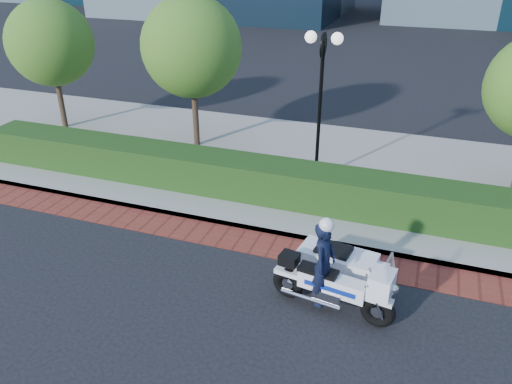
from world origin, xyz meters
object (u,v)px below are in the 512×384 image
(police_motorcycle, at_px, (334,270))
(tree_a, at_px, (50,43))
(lamppost, at_px, (321,85))
(tree_b, at_px, (192,47))

(police_motorcycle, bearing_deg, tree_a, 159.52)
(lamppost, relative_size, police_motorcycle, 1.69)
(tree_a, distance_m, tree_b, 5.50)
(tree_a, xyz_separation_m, tree_b, (5.50, 0.00, 0.21))
(lamppost, relative_size, tree_a, 0.92)
(tree_a, bearing_deg, tree_b, 0.00)
(lamppost, height_order, tree_a, tree_a)
(police_motorcycle, bearing_deg, tree_b, 141.94)
(tree_a, height_order, tree_b, tree_b)
(police_motorcycle, bearing_deg, lamppost, 115.58)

